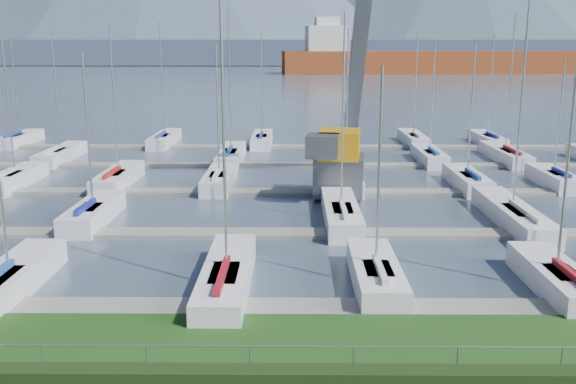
{
  "coord_description": "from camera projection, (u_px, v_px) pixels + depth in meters",
  "views": [
    {
      "loc": [
        0.24,
        -16.99,
        9.67
      ],
      "look_at": [
        0.0,
        12.0,
        3.0
      ],
      "focal_mm": 40.0,
      "sensor_mm": 36.0,
      "label": 1
    }
  ],
  "objects": [
    {
      "name": "water",
      "position": [
        293.0,
        69.0,
        272.18
      ],
      "size": [
        800.0,
        540.0,
        0.2
      ],
      "primitive_type": "cube",
      "color": "#445363"
    },
    {
      "name": "hedge",
      "position": [
        284.0,
        380.0,
        18.26
      ],
      "size": [
        80.0,
        0.7,
        0.7
      ],
      "primitive_type": "cube",
      "color": "black",
      "rests_on": "grass"
    },
    {
      "name": "fence",
      "position": [
        285.0,
        346.0,
        18.46
      ],
      "size": [
        80.0,
        0.04,
        0.04
      ],
      "primitive_type": "cylinder",
      "rotation": [
        0.0,
        1.57,
        0.0
      ],
      "color": "#919499",
      "rests_on": "grass"
    },
    {
      "name": "foothill",
      "position": [
        293.0,
        52.0,
        338.96
      ],
      "size": [
        900.0,
        80.0,
        12.0
      ],
      "primitive_type": "cube",
      "color": "#485169",
      "rests_on": "water"
    },
    {
      "name": "docks",
      "position": [
        290.0,
        192.0,
        44.11
      ],
      "size": [
        90.0,
        41.6,
        0.25
      ],
      "color": "slate",
      "rests_on": "water"
    },
    {
      "name": "crane",
      "position": [
        346.0,
        111.0,
        42.82
      ],
      "size": [
        4.91,
        13.34,
        22.35
      ],
      "rotation": [
        0.0,
        0.0,
        -0.12
      ],
      "color": "#525459",
      "rests_on": "water"
    },
    {
      "name": "cargo_ship_mid",
      "position": [
        413.0,
        63.0,
        226.48
      ],
      "size": [
        102.27,
        25.78,
        21.5
      ],
      "rotation": [
        0.0,
        0.0,
        0.08
      ],
      "color": "brown",
      "rests_on": "water"
    },
    {
      "name": "sailboat_fleet",
      "position": [
        286.0,
        106.0,
        44.4
      ],
      "size": [
        75.09,
        49.78,
        13.69
      ],
      "color": "navy",
      "rests_on": "water"
    }
  ]
}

